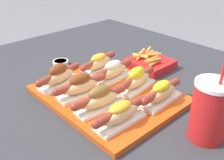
# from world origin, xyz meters

# --- Properties ---
(patio_table) EXTENTS (1.46, 1.14, 0.74)m
(patio_table) POSITION_xyz_m (0.00, 0.00, 0.37)
(patio_table) COLOR #333338
(patio_table) RESTS_ON ground_plane
(serving_tray) EXTENTS (0.46, 0.37, 0.02)m
(serving_tray) POSITION_xyz_m (0.02, -0.12, 0.75)
(serving_tray) COLOR #CC4C14
(serving_tray) RESTS_ON patio_table
(hot_dog_0) EXTENTS (0.09, 0.20, 0.08)m
(hot_dog_0) POSITION_xyz_m (-0.14, -0.21, 0.80)
(hot_dog_0) COLOR white
(hot_dog_0) RESTS_ON serving_tray
(hot_dog_1) EXTENTS (0.08, 0.20, 0.08)m
(hot_dog_1) POSITION_xyz_m (-0.03, -0.20, 0.80)
(hot_dog_1) COLOR white
(hot_dog_1) RESTS_ON serving_tray
(hot_dog_2) EXTENTS (0.07, 0.20, 0.08)m
(hot_dog_2) POSITION_xyz_m (0.08, -0.21, 0.80)
(hot_dog_2) COLOR white
(hot_dog_2) RESTS_ON serving_tray
(hot_dog_3) EXTENTS (0.06, 0.20, 0.07)m
(hot_dog_3) POSITION_xyz_m (0.17, -0.21, 0.80)
(hot_dog_3) COLOR white
(hot_dog_3) RESTS_ON serving_tray
(hot_dog_4) EXTENTS (0.08, 0.20, 0.07)m
(hot_dog_4) POSITION_xyz_m (-0.13, -0.03, 0.80)
(hot_dog_4) COLOR white
(hot_dog_4) RESTS_ON serving_tray
(hot_dog_5) EXTENTS (0.07, 0.20, 0.07)m
(hot_dog_5) POSITION_xyz_m (-0.04, -0.04, 0.80)
(hot_dog_5) COLOR white
(hot_dog_5) RESTS_ON serving_tray
(hot_dog_6) EXTENTS (0.08, 0.20, 0.08)m
(hot_dog_6) POSITION_xyz_m (0.07, -0.03, 0.80)
(hot_dog_6) COLOR white
(hot_dog_6) RESTS_ON serving_tray
(hot_dog_7) EXTENTS (0.07, 0.20, 0.07)m
(hot_dog_7) POSITION_xyz_m (0.18, -0.04, 0.80)
(hot_dog_7) COLOR white
(hot_dog_7) RESTS_ON serving_tray
(sauce_bowl) EXTENTS (0.07, 0.07, 0.02)m
(sauce_bowl) POSITION_xyz_m (-0.31, -0.10, 0.76)
(sauce_bowl) COLOR silver
(sauce_bowl) RESTS_ON patio_table
(drink_cup) EXTENTS (0.10, 0.10, 0.23)m
(drink_cup) POSITION_xyz_m (0.35, -0.07, 0.83)
(drink_cup) COLOR red
(drink_cup) RESTS_ON patio_table
(fries_basket) EXTENTS (0.17, 0.16, 0.06)m
(fries_basket) POSITION_xyz_m (-0.04, 0.17, 0.77)
(fries_basket) COLOR red
(fries_basket) RESTS_ON patio_table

